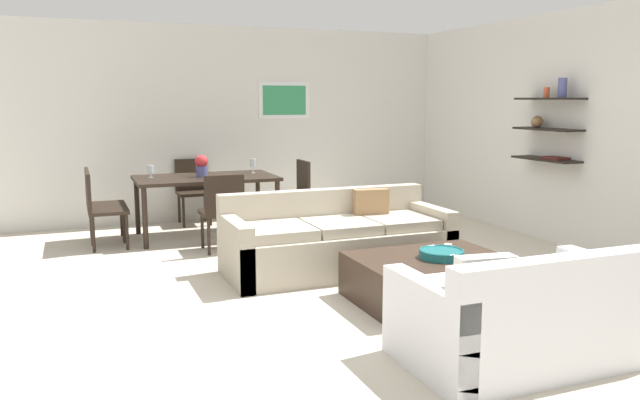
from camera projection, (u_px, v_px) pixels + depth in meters
ground_plane at (341, 281)px, 5.94m from camera, size 18.00×18.00×0.00m
back_wall_unit at (263, 123)px, 9.08m from camera, size 8.40×0.09×2.70m
right_wall_shelf_unit at (557, 129)px, 7.38m from camera, size 0.34×8.20×2.70m
sofa_beige at (337, 242)px, 6.24m from camera, size 2.22×0.90×0.78m
loveseat_white at (526, 317)px, 4.10m from camera, size 1.60×0.90×0.78m
coffee_table at (431, 280)px, 5.31m from camera, size 1.27×1.00×0.38m
decorative_bowl at (442, 254)px, 5.25m from camera, size 0.37×0.37×0.07m
candle_jar at (448, 248)px, 5.50m from camera, size 0.07×0.07×0.06m
dining_table at (206, 182)px, 7.78m from camera, size 1.70×0.98×0.75m
dining_chair_head at (193, 187)px, 8.63m from camera, size 0.44×0.44×0.88m
dining_chair_right_far at (296, 188)px, 8.47m from camera, size 0.44×0.44×0.88m
dining_chair_left_far at (98, 199)px, 7.55m from camera, size 0.44×0.44×0.88m
dining_chair_foot at (222, 208)px, 6.98m from camera, size 0.44×0.44×0.88m
dining_chair_left_near at (100, 205)px, 7.15m from camera, size 0.44×0.44×0.88m
wine_glass_left_far at (150, 169)px, 7.63m from camera, size 0.07×0.07×0.15m
wine_glass_head at (199, 164)px, 8.15m from camera, size 0.07×0.07×0.16m
wine_glass_right_far at (253, 163)px, 8.10m from camera, size 0.07×0.07×0.19m
centerpiece_vase at (201, 165)px, 7.72m from camera, size 0.16×0.16×0.27m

